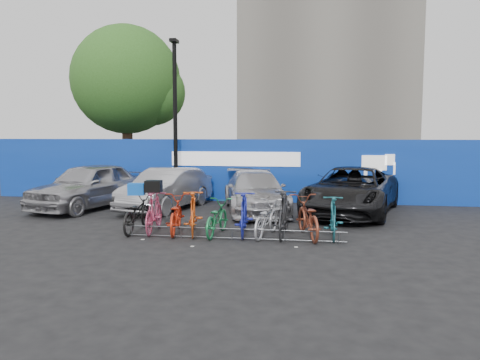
% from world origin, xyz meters
% --- Properties ---
extents(ground, '(100.00, 100.00, 0.00)m').
position_xyz_m(ground, '(0.00, 0.00, 0.00)').
color(ground, black).
rests_on(ground, ground).
extents(hoarding, '(22.00, 0.18, 2.40)m').
position_xyz_m(hoarding, '(0.01, 6.00, 1.20)').
color(hoarding, '#0B329C').
rests_on(hoarding, ground).
extents(tree, '(5.40, 5.20, 7.80)m').
position_xyz_m(tree, '(-6.77, 10.06, 5.07)').
color(tree, '#382314').
rests_on(tree, ground).
extents(lamppost, '(0.25, 0.50, 6.11)m').
position_xyz_m(lamppost, '(-3.20, 5.40, 3.27)').
color(lamppost, black).
rests_on(lamppost, ground).
extents(bike_rack, '(5.60, 0.03, 0.30)m').
position_xyz_m(bike_rack, '(-0.00, -0.60, 0.16)').
color(bike_rack, '#595B60').
rests_on(bike_rack, ground).
extents(car_0, '(3.07, 5.06, 1.61)m').
position_xyz_m(car_0, '(-5.81, 3.48, 0.81)').
color(car_0, '#A2A1A6').
rests_on(car_0, ground).
extents(car_1, '(2.42, 4.56, 1.43)m').
position_xyz_m(car_1, '(-3.03, 3.65, 0.71)').
color(car_1, '#9F9EA3').
rests_on(car_1, ground).
extents(car_2, '(2.96, 4.99, 1.35)m').
position_xyz_m(car_2, '(0.07, 3.65, 0.68)').
color(car_2, '#B2B2B7').
rests_on(car_2, ground).
extents(car_3, '(3.86, 5.95, 1.52)m').
position_xyz_m(car_3, '(3.23, 3.77, 0.76)').
color(car_3, black).
rests_on(car_3, ground).
extents(bike_0, '(0.67, 1.90, 1.00)m').
position_xyz_m(bike_0, '(-2.69, -0.00, 0.50)').
color(bike_0, black).
rests_on(bike_0, ground).
extents(bike_1, '(0.70, 1.85, 1.08)m').
position_xyz_m(bike_1, '(-2.21, -0.01, 0.54)').
color(bike_1, '#D44B75').
rests_on(bike_1, ground).
extents(bike_2, '(0.97, 1.98, 1.00)m').
position_xyz_m(bike_2, '(-1.62, 0.00, 0.50)').
color(bike_2, red).
rests_on(bike_2, ground).
extents(bike_3, '(0.95, 1.96, 1.13)m').
position_xyz_m(bike_3, '(-1.12, -0.08, 0.57)').
color(bike_3, '#E55519').
rests_on(bike_3, ground).
extents(bike_4, '(0.75, 1.79, 0.92)m').
position_xyz_m(bike_4, '(-0.49, -0.12, 0.46)').
color(bike_4, '#1C7F43').
rests_on(bike_4, ground).
extents(bike_5, '(0.69, 1.91, 1.12)m').
position_xyz_m(bike_5, '(0.21, -0.00, 0.56)').
color(bike_5, '#1C25A4').
rests_on(bike_5, ground).
extents(bike_6, '(0.98, 1.84, 0.92)m').
position_xyz_m(bike_6, '(0.79, -0.06, 0.46)').
color(bike_6, '#B5B7BD').
rests_on(bike_6, ground).
extents(bike_7, '(0.65, 2.01, 1.19)m').
position_xyz_m(bike_7, '(1.25, -0.04, 0.60)').
color(bike_7, '#252528').
rests_on(bike_7, ground).
extents(bike_8, '(1.17, 2.11, 1.05)m').
position_xyz_m(bike_8, '(1.84, -0.03, 0.53)').
color(bike_8, brown).
rests_on(bike_8, ground).
extents(bike_9, '(0.51, 1.76, 1.06)m').
position_xyz_m(bike_9, '(2.48, 0.01, 0.53)').
color(bike_9, '#1D6672').
rests_on(bike_9, ground).
extents(cargo_crate, '(0.48, 0.40, 0.31)m').
position_xyz_m(cargo_crate, '(-2.69, -0.00, 1.15)').
color(cargo_crate, blue).
rests_on(cargo_crate, bike_0).
extents(cargo_topcase, '(0.45, 0.41, 0.31)m').
position_xyz_m(cargo_topcase, '(-2.21, -0.01, 1.24)').
color(cargo_topcase, black).
rests_on(cargo_topcase, bike_1).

